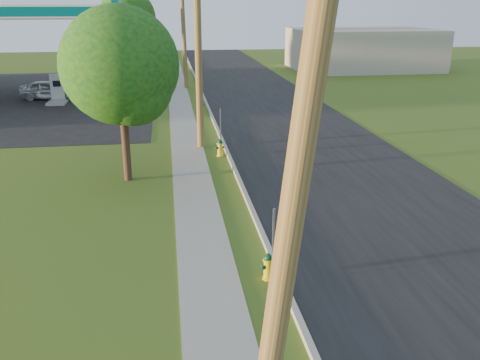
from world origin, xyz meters
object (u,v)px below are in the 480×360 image
(fuel_pump_ne, at_px, (58,92))
(fuel_pump_se, at_px, (68,83))
(utility_pole_near, at_px, (300,158))
(utility_pole_mid, at_px, (198,39))
(car_silver, at_px, (49,90))
(hydrant_mid, at_px, (220,148))
(hydrant_far, at_px, (201,105))
(tree_lot, at_px, (128,20))
(price_pylon, at_px, (118,24))
(hydrant_near, at_px, (268,266))
(utility_pole_far, at_px, (183,26))
(tree_verge, at_px, (123,71))

(fuel_pump_ne, distance_m, fuel_pump_se, 4.00)
(utility_pole_near, relative_size, utility_pole_mid, 0.97)
(fuel_pump_se, relative_size, car_silver, 0.80)
(fuel_pump_ne, xyz_separation_m, car_silver, (-0.81, 1.05, -0.04))
(utility_pole_mid, height_order, hydrant_mid, utility_pole_mid)
(fuel_pump_ne, bearing_deg, utility_pole_near, -73.98)
(hydrant_far, relative_size, car_silver, 0.18)
(tree_lot, relative_size, hydrant_mid, 10.02)
(tree_lot, relative_size, hydrant_far, 10.62)
(fuel_pump_se, xyz_separation_m, price_pylon, (5.00, -11.50, 4.71))
(hydrant_near, distance_m, car_silver, 28.55)
(tree_lot, relative_size, hydrant_near, 10.87)
(utility_pole_near, xyz_separation_m, utility_pole_far, (-0.00, 36.00, 0.00))
(utility_pole_mid, relative_size, car_silver, 2.44)
(utility_pole_mid, xyz_separation_m, fuel_pump_ne, (-8.90, 13.00, -4.23))
(utility_pole_near, bearing_deg, utility_pole_mid, 90.00)
(utility_pole_mid, distance_m, hydrant_mid, 4.93)
(tree_lot, bearing_deg, fuel_pump_ne, -108.65)
(utility_pole_far, bearing_deg, hydrant_far, -86.24)
(hydrant_near, relative_size, hydrant_far, 0.98)
(fuel_pump_se, distance_m, hydrant_far, 12.79)
(utility_pole_far, xyz_separation_m, tree_verge, (-3.01, -22.45, -0.63))
(price_pylon, height_order, hydrant_far, price_pylon)
(utility_pole_near, distance_m, fuel_pump_ne, 32.51)
(fuel_pump_se, bearing_deg, utility_pole_near, -75.73)
(utility_pole_far, height_order, hydrant_mid, utility_pole_far)
(fuel_pump_ne, bearing_deg, utility_pole_mid, -55.60)
(utility_pole_near, distance_m, tree_lot, 43.80)
(utility_pole_near, height_order, price_pylon, utility_pole_near)
(utility_pole_mid, distance_m, hydrant_near, 13.34)
(utility_pole_near, distance_m, utility_pole_mid, 18.00)
(car_silver, bearing_deg, hydrant_mid, -134.55)
(utility_pole_far, relative_size, fuel_pump_ne, 2.97)
(fuel_pump_ne, bearing_deg, hydrant_near, -69.17)
(tree_lot, height_order, car_silver, tree_lot)
(tree_lot, bearing_deg, tree_verge, -86.84)
(tree_lot, bearing_deg, utility_pole_far, -58.32)
(fuel_pump_ne, distance_m, tree_lot, 13.92)
(utility_pole_near, bearing_deg, hydrant_mid, 87.39)
(fuel_pump_ne, bearing_deg, fuel_pump_se, 90.00)
(price_pylon, bearing_deg, car_silver, 124.23)
(tree_verge, bearing_deg, hydrant_mid, 36.51)
(fuel_pump_se, relative_size, tree_lot, 0.41)
(fuel_pump_se, xyz_separation_m, hydrant_mid, (9.64, -18.67, -0.34))
(utility_pole_mid, relative_size, hydrant_mid, 12.64)
(hydrant_mid, bearing_deg, tree_lot, 101.23)
(utility_pole_near, height_order, fuel_pump_ne, utility_pole_near)
(fuel_pump_ne, bearing_deg, utility_pole_far, 29.33)
(utility_pole_near, height_order, tree_lot, utility_pole_near)
(price_pylon, bearing_deg, fuel_pump_se, 113.50)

